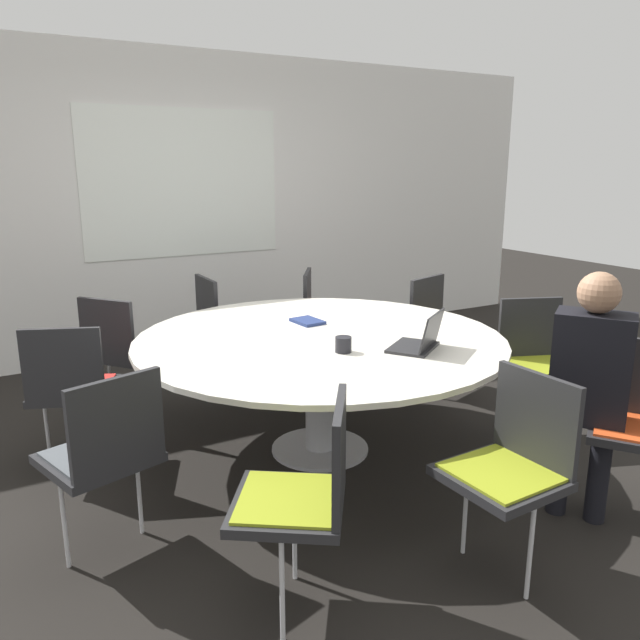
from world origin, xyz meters
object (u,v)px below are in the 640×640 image
at_px(person_0, 590,375).
at_px(handbag, 407,361).
at_px(chair_3, 323,313).
at_px(laptop, 421,340).
at_px(chair_4, 223,320).
at_px(chair_0, 640,414).
at_px(chair_9, 513,458).
at_px(spiral_notebook, 308,321).
at_px(chair_8, 306,488).
at_px(chair_2, 440,324).
at_px(chair_1, 537,355).
at_px(chair_7, 105,447).
at_px(chair_6, 71,382).
at_px(coffee_cup, 343,345).
at_px(chair_5, 121,346).

relative_size(person_0, handbag, 3.41).
distance_m(chair_3, laptop, 1.79).
bearing_deg(chair_3, handbag, 88.10).
xyz_separation_m(chair_3, chair_4, (-0.79, 0.19, 0.00)).
height_order(chair_0, handbag, chair_0).
distance_m(chair_9, handbag, 2.55).
bearing_deg(handbag, spiral_notebook, -157.21).
bearing_deg(chair_8, chair_9, -68.90).
height_order(chair_2, laptop, laptop).
height_order(chair_1, chair_4, same).
distance_m(chair_7, chair_9, 1.74).
bearing_deg(chair_7, chair_1, -16.23).
xyz_separation_m(chair_4, handbag, (1.36, -0.59, -0.39)).
bearing_deg(person_0, spiral_notebook, -9.14).
height_order(chair_9, handbag, chair_9).
relative_size(person_0, laptop, 3.17).
xyz_separation_m(chair_1, chair_6, (-2.68, 0.92, 0.00)).
bearing_deg(chair_6, coffee_cup, -9.90).
xyz_separation_m(laptop, coffee_cup, (-0.39, 0.17, -0.01)).
height_order(chair_4, person_0, person_0).
xyz_separation_m(chair_5, chair_6, (-0.40, -0.59, 0.00)).
distance_m(chair_7, coffee_cup, 1.32).
relative_size(chair_2, coffee_cup, 9.83).
bearing_deg(chair_3, laptop, 21.03).
distance_m(chair_7, laptop, 1.70).
relative_size(chair_2, chair_6, 1.00).
bearing_deg(person_0, chair_7, 36.39).
xyz_separation_m(chair_3, chair_7, (-2.05, -1.70, 0.00)).
height_order(chair_2, spiral_notebook, chair_2).
bearing_deg(chair_6, handbag, 29.86).
distance_m(laptop, spiral_notebook, 0.87).
bearing_deg(chair_8, chair_5, 39.13).
relative_size(chair_0, chair_6, 1.00).
height_order(chair_0, chair_6, same).
bearing_deg(chair_2, chair_1, 73.51).
height_order(chair_3, handbag, chair_3).
height_order(chair_7, laptop, laptop).
bearing_deg(chair_1, chair_8, 41.09).
height_order(chair_9, coffee_cup, chair_9).
xyz_separation_m(chair_2, handbag, (-0.05, 0.34, -0.39)).
distance_m(chair_2, chair_6, 2.67).
distance_m(chair_6, chair_9, 2.39).
xyz_separation_m(chair_0, chair_7, (-2.36, 0.90, 0.00)).
height_order(chair_4, chair_9, same).
distance_m(chair_0, laptop, 1.13).
bearing_deg(coffee_cup, chair_7, -173.93).
distance_m(chair_6, handbag, 2.67).
xyz_separation_m(chair_2, chair_9, (-1.21, -1.90, 0.00)).
xyz_separation_m(chair_1, chair_7, (-2.68, -0.03, 0.00)).
height_order(chair_2, chair_3, same).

